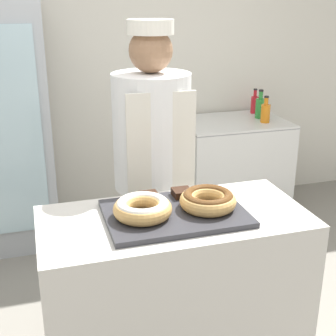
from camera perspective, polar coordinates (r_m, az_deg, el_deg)
The scene contains 12 objects.
wall_back at distance 3.89m, azimuth -8.84°, elevation 13.62°, with size 8.00×0.06×2.70m.
display_counter at distance 2.21m, azimuth 0.77°, elevation -16.49°, with size 1.14×0.54×0.91m.
serving_tray at distance 1.97m, azimuth 0.83°, elevation -5.55°, with size 0.58×0.41×0.02m.
donut_light_glaze at distance 1.90m, azimuth -3.12°, elevation -4.83°, with size 0.24×0.24×0.07m.
donut_chocolate_glaze at distance 1.98m, azimuth 4.88°, elevation -3.84°, with size 0.24×0.24×0.07m.
brownie_back_left at distance 2.06m, azimuth -2.37°, elevation -3.50°, with size 0.08×0.08×0.03m.
brownie_back_right at distance 2.10m, azimuth 1.71°, elevation -3.02°, with size 0.08×0.08×0.03m.
baker_person at distance 2.52m, azimuth -1.89°, elevation -0.84°, with size 0.41×0.41×1.67m.
chest_freezer at distance 4.04m, azimuth 7.72°, elevation 0.18°, with size 0.87×0.63×0.81m.
bottle_orange at distance 3.89m, azimuth 11.80°, elevation 6.67°, with size 0.07×0.07×0.22m.
bottle_green at distance 4.02m, azimuth 11.16°, elevation 7.28°, with size 0.08×0.08×0.24m.
bottle_red at distance 4.20m, azimuth 10.51°, elevation 7.71°, with size 0.06×0.06×0.21m.
Camera 1 is at (-0.54, -1.69, 1.77)m, focal length 50.00 mm.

